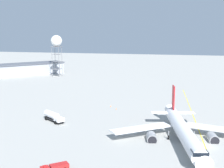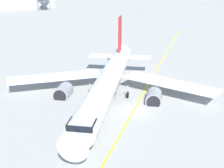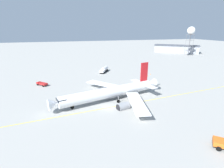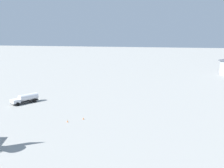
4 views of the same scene
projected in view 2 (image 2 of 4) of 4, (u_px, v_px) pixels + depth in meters
name	position (u px, v px, depth m)	size (l,w,h in m)	color
ground_plane	(136.00, 110.00, 47.96)	(600.00, 600.00, 0.00)	#9E9E99
airliner_main	(107.00, 84.00, 51.23)	(35.84, 39.55, 12.16)	white
terminal_shed	(15.00, 2.00, 171.90)	(37.62, 41.67, 7.55)	#999EA8
taxiway_centreline	(132.00, 114.00, 46.69)	(14.42, 149.52, 0.01)	yellow
safety_cone_near	(66.00, 49.00, 83.66)	(0.36, 0.36, 0.55)	orange
safety_cone_mid	(63.00, 46.00, 87.58)	(0.36, 0.36, 0.55)	orange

